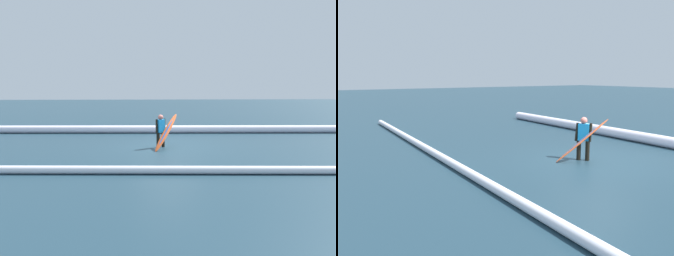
{
  "view_description": "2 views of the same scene",
  "coord_description": "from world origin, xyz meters",
  "views": [
    {
      "loc": [
        0.81,
        12.65,
        2.45
      ],
      "look_at": [
        0.11,
        1.93,
        1.05
      ],
      "focal_mm": 31.16,
      "sensor_mm": 36.0,
      "label": 1
    },
    {
      "loc": [
        -7.94,
        8.77,
        2.76
      ],
      "look_at": [
        0.91,
        2.9,
        1.2
      ],
      "focal_mm": 38.83,
      "sensor_mm": 36.0,
      "label": 2
    }
  ],
  "objects": [
    {
      "name": "ground_plane",
      "position": [
        0.0,
        0.0,
        0.0
      ],
      "size": [
        127.89,
        127.89,
        0.0
      ],
      "primitive_type": "plane",
      "color": "#1E3745"
    },
    {
      "name": "surfer",
      "position": [
        0.32,
        0.28,
        0.79
      ],
      "size": [
        0.43,
        0.4,
        1.42
      ],
      "rotation": [
        0.0,
        0.0,
        0.64
      ],
      "color": "black",
      "rests_on": "ground_plane"
    },
    {
      "name": "wave_crest_midground",
      "position": [
        2.74,
        4.17,
        0.12
      ],
      "size": [
        20.39,
        1.68,
        0.24
      ],
      "primitive_type": "cylinder",
      "rotation": [
        0.0,
        1.57,
        -0.07
      ],
      "color": "white",
      "rests_on": "ground_plane"
    },
    {
      "name": "surfboard",
      "position": [
        0.1,
        0.57,
        0.7
      ],
      "size": [
        1.2,
        1.5,
        1.44
      ],
      "color": "#E55926",
      "rests_on": "ground_plane"
    }
  ]
}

